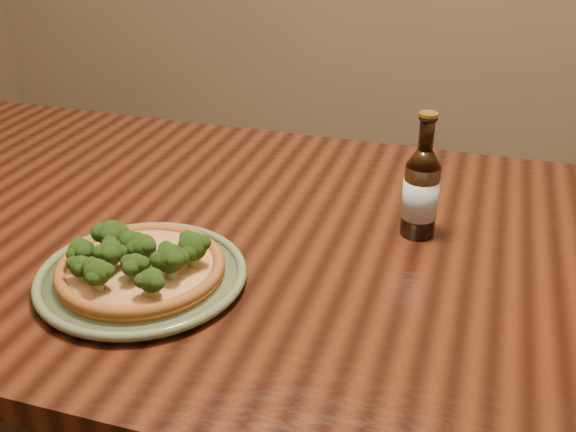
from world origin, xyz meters
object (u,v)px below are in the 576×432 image
(pizza, at_px, (139,265))
(table, at_px, (161,262))
(plate, at_px, (142,276))
(beer_bottle, at_px, (421,191))

(pizza, bearing_deg, table, 111.57)
(plate, bearing_deg, pizza, -90.52)
(table, relative_size, pizza, 6.67)
(table, bearing_deg, plate, -68.10)
(pizza, height_order, beer_bottle, beer_bottle)
(pizza, relative_size, beer_bottle, 1.16)
(beer_bottle, bearing_deg, plate, -161.40)
(plate, height_order, pizza, pizza)
(table, height_order, plate, plate)
(plate, distance_m, pizza, 0.02)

